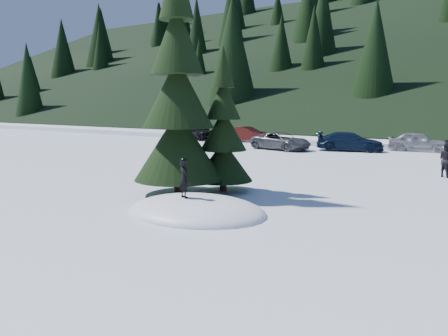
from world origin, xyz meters
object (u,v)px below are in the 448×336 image
Objects in this scene: child_skier at (184,179)px; car_3 at (350,142)px; adult_0 at (447,160)px; car_2 at (281,141)px; spruce_tall at (178,102)px; car_1 at (247,134)px; car_4 at (419,142)px; spruce_short at (223,135)px; car_0 at (198,131)px.

child_skier is 0.25× the size of car_3.
adult_0 reaches higher than car_2.
spruce_tall reaches higher than car_1.
adult_0 reaches higher than car_1.
car_2 is 9.53m from car_4.
adult_0 is at bearing 51.79° from spruce_short.
car_2 is at bearing 99.41° from car_3.
car_4 is (2.36, 22.75, -0.37)m from child_skier.
car_2 is (-4.11, 16.22, -2.69)m from spruce_tall.
spruce_tall is 2.18× the size of car_4.
car_4 is (4.02, 2.55, 0.01)m from car_3.
child_skier reaches higher than car_4.
spruce_tall reaches higher than child_skier.
child_skier is 12.98m from adult_0.
car_1 is (-9.47, 20.43, -2.66)m from spruce_tall.
adult_0 is 11.12m from car_3.
child_skier reaches higher than car_3.
child_skier is (0.96, -3.48, -1.06)m from spruce_short.
car_2 is at bearing 109.02° from spruce_short.
car_0 is at bearing 126.08° from spruce_tall.
child_skier is 20.28m from car_3.
car_1 is at bearing 114.87° from spruce_tall.
spruce_tall reaches higher than car_3.
child_skier is at bearing -121.76° from car_0.
car_3 is (15.01, -2.06, -0.11)m from car_0.
child_skier is 0.25× the size of car_0.
child_skier is 0.25× the size of car_2.
adult_0 is 0.40× the size of car_4.
car_3 is at bearing -11.02° from adult_0.
car_3 is (9.77, -2.30, -0.00)m from car_1.
car_2 is (10.60, -3.96, -0.14)m from car_0.
spruce_tall is at bearing 161.51° from car_4.
car_4 is at bearing -95.94° from car_1.
car_2 is (-5.11, 14.82, -1.48)m from spruce_short.
car_1 is at bearing 118.82° from spruce_short.
car_2 is at bearing -89.07° from car_0.
adult_0 is at bearing -170.59° from car_4.
spruce_short is at bearing 163.54° from car_4.
car_3 is at bearing 115.66° from car_4.
adult_0 is (6.50, 8.26, -1.32)m from spruce_short.
spruce_tall is 1.91× the size of car_2.
child_skier is at bearing 103.36° from adult_0.
spruce_tall is 12.48m from adult_0.
car_0 is at bearing 129.90° from spruce_short.
car_2 is 0.99× the size of car_3.
car_3 is (-1.66, 20.21, -0.39)m from child_skier.
child_skier is at bearing -150.50° from car_2.
child_skier is 22.88m from car_4.
car_2 is at bearing -53.58° from child_skier.
car_0 is 15.15m from car_3.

